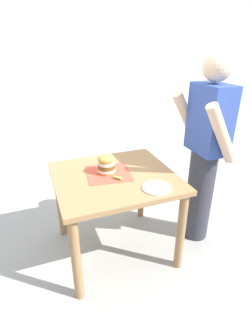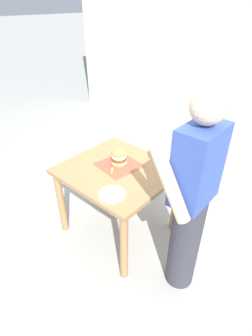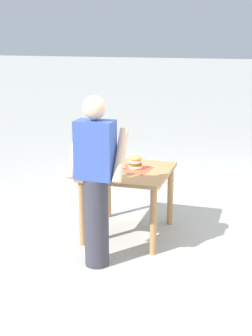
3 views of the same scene
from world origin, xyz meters
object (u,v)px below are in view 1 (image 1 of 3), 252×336
at_px(sandwich, 106,164).
at_px(pickle_spear, 117,178).
at_px(diner_across_table, 205,153).
at_px(side_plate_with_forks, 157,188).
at_px(parked_car_far_end, 190,68).
at_px(patio_table, 115,189).

distance_m(sandwich, pickle_spear, 0.17).
xyz_separation_m(pickle_spear, diner_across_table, (0.01, 0.80, 0.10)).
relative_size(pickle_spear, side_plate_with_forks, 0.32).
bearing_deg(sandwich, parked_car_far_end, 142.96).
distance_m(sandwich, parked_car_far_end, 10.65).
bearing_deg(diner_across_table, sandwich, -100.16).
height_order(pickle_spear, diner_across_table, diner_across_table).
bearing_deg(sandwich, pickle_spear, 16.97).
bearing_deg(pickle_spear, parked_car_far_end, 143.61).
xyz_separation_m(patio_table, sandwich, (-0.06, -0.05, 0.22)).
bearing_deg(pickle_spear, diner_across_table, 89.42).
distance_m(sandwich, side_plate_with_forks, 0.47).
height_order(diner_across_table, parked_car_far_end, diner_across_table).
distance_m(diner_across_table, parked_car_far_end, 10.29).
bearing_deg(diner_across_table, pickle_spear, -90.58).
xyz_separation_m(patio_table, parked_car_far_end, (-8.56, 6.37, 0.08)).
relative_size(patio_table, diner_across_table, 0.57).
distance_m(pickle_spear, side_plate_with_forks, 0.33).
bearing_deg(patio_table, side_plate_with_forks, 35.80).
distance_m(pickle_spear, diner_across_table, 0.81).
height_order(sandwich, diner_across_table, diner_across_table).
bearing_deg(parked_car_far_end, side_plate_with_forks, -34.67).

